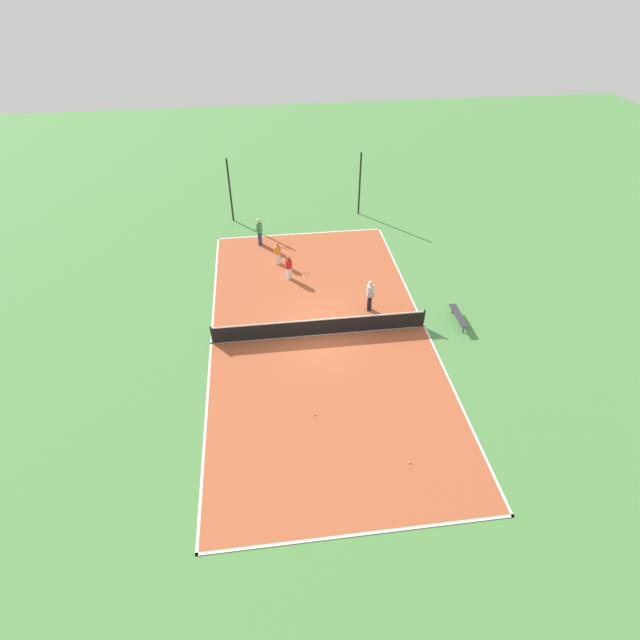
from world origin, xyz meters
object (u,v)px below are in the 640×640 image
(player_far_white, at_px, (370,294))
(fence_post_back_left, at_px, (230,191))
(tennis_ball_far_baseline, at_px, (314,414))
(tennis_ball_midcourt, at_px, (409,462))
(bench, at_px, (458,316))
(player_center_orange, at_px, (278,252))
(player_coach_red, at_px, (289,266))
(tennis_net, at_px, (320,326))
(tennis_ball_left_sideline, at_px, (348,341))
(tennis_ball_right_alley, at_px, (220,341))
(player_far_green, at_px, (259,230))
(fence_post_back_right, at_px, (360,184))

(player_far_white, distance_m, fence_post_back_left, 12.94)
(tennis_ball_far_baseline, bearing_deg, tennis_ball_midcourt, -40.42)
(bench, bearing_deg, player_center_orange, 51.99)
(player_far_white, height_order, player_coach_red, player_far_white)
(tennis_net, distance_m, player_center_orange, 6.87)
(player_far_white, distance_m, tennis_ball_midcourt, 9.34)
(player_far_white, xyz_separation_m, tennis_ball_midcourt, (-0.42, -9.28, -0.96))
(player_coach_red, bearing_deg, tennis_ball_left_sideline, 80.38)
(tennis_ball_midcourt, bearing_deg, tennis_net, 106.77)
(tennis_ball_midcourt, relative_size, tennis_ball_right_alley, 1.00)
(player_far_green, distance_m, tennis_ball_left_sideline, 10.46)
(player_coach_red, distance_m, fence_post_back_right, 9.25)
(tennis_ball_left_sideline, height_order, tennis_ball_right_alley, same)
(bench, distance_m, tennis_ball_far_baseline, 9.21)
(player_coach_red, relative_size, tennis_ball_right_alley, 20.43)
(player_coach_red, bearing_deg, bench, 116.50)
(bench, relative_size, tennis_ball_far_baseline, 27.57)
(bench, distance_m, player_coach_red, 9.34)
(player_far_green, xyz_separation_m, tennis_ball_right_alley, (-2.21, -8.92, -0.96))
(tennis_net, distance_m, tennis_ball_right_alley, 4.77)
(tennis_ball_left_sideline, distance_m, fence_post_back_left, 14.43)
(tennis_net, relative_size, player_coach_red, 7.33)
(tennis_ball_right_alley, bearing_deg, fence_post_back_left, 87.56)
(player_center_orange, height_order, player_coach_red, player_coach_red)
(tennis_ball_midcourt, bearing_deg, player_far_green, 106.21)
(tennis_ball_far_baseline, bearing_deg, player_far_white, 61.58)
(bench, bearing_deg, fence_post_back_right, 11.94)
(tennis_ball_midcourt, bearing_deg, tennis_ball_left_sideline, 98.76)
(player_center_orange, bearing_deg, tennis_ball_midcourt, -63.30)
(player_far_green, xyz_separation_m, tennis_ball_midcourt, (4.84, -16.66, -0.96))
(player_coach_red, height_order, fence_post_back_right, fence_post_back_right)
(tennis_ball_left_sideline, relative_size, tennis_ball_far_baseline, 1.00)
(player_center_orange, height_order, fence_post_back_right, fence_post_back_right)
(tennis_net, distance_m, player_far_white, 3.22)
(fence_post_back_left, bearing_deg, tennis_ball_left_sideline, -67.56)
(tennis_net, xyz_separation_m, tennis_ball_midcourt, (2.30, -7.64, -0.46))
(player_far_white, relative_size, player_center_orange, 1.27)
(tennis_ball_left_sideline, bearing_deg, tennis_ball_right_alley, 172.49)
(bench, distance_m, player_far_white, 4.45)
(tennis_net, xyz_separation_m, player_coach_red, (-1.08, 5.04, 0.28))
(tennis_ball_right_alley, distance_m, fence_post_back_right, 15.45)
(tennis_ball_midcourt, xyz_separation_m, fence_post_back_right, (1.92, 20.15, 2.03))
(player_far_green, xyz_separation_m, fence_post_back_left, (-1.68, 3.49, 1.07))
(bench, relative_size, player_center_orange, 1.38)
(player_far_green, bearing_deg, bench, 56.73)
(tennis_ball_midcourt, relative_size, fence_post_back_right, 0.02)
(player_far_green, relative_size, tennis_ball_right_alley, 25.43)
(tennis_net, bearing_deg, bench, 0.89)
(fence_post_back_left, relative_size, fence_post_back_right, 1.00)
(tennis_ball_left_sideline, xyz_separation_m, fence_post_back_right, (2.99, 13.20, 2.03))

